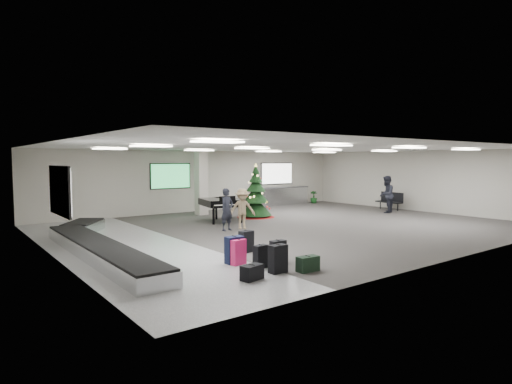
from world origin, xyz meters
TOP-DOWN VIEW (x-y plane):
  - ground at (0.00, 0.00)m, footprint 18.00×18.00m
  - room_envelope at (-0.38, 0.67)m, footprint 18.02×14.02m
  - baggage_carousel at (-7.84, -0.08)m, footprint 2.28×9.71m
  - service_counter at (5.00, 6.65)m, footprint 4.05×0.65m
  - suitcase_0 at (-5.08, -5.21)m, footprint 0.44×0.25m
  - suitcase_1 at (-5.14, -4.60)m, footprint 0.40×0.24m
  - pink_suitcase at (-5.39, -3.96)m, footprint 0.46×0.32m
  - suitcase_3 at (-4.35, -2.88)m, footprint 0.44×0.27m
  - navy_suitcase at (-5.40, -3.81)m, footprint 0.47×0.28m
  - green_duffel at (-4.41, -5.52)m, footprint 0.57×0.31m
  - suitcase_7 at (-4.46, -4.45)m, footprint 0.42×0.23m
  - black_duffel at (-5.94, -5.32)m, footprint 0.57×0.39m
  - christmas_tree at (0.57, 3.19)m, footprint 1.80×1.80m
  - grand_piano at (-1.50, 2.90)m, footprint 1.98×2.35m
  - bench at (8.28, 1.23)m, footprint 0.66×1.56m
  - traveler_a at (-2.66, 0.74)m, footprint 0.66×0.50m
  - traveler_b at (-1.93, 0.75)m, footprint 1.17×0.97m
  - traveler_bench at (6.88, 0.46)m, footprint 1.14×1.04m
  - potted_plant_left at (2.92, 6.50)m, footprint 0.59×0.57m
  - potted_plant_right at (7.54, 6.36)m, footprint 0.61×0.61m

SIDE VIEW (x-z plane):
  - ground at x=0.00m, z-range 0.00..0.00m
  - black_duffel at x=-5.94m, z-range -0.01..0.35m
  - green_duffel at x=-4.41m, z-range -0.01..0.38m
  - baggage_carousel at x=-7.84m, z-range 0.00..0.43m
  - suitcase_1 at x=-5.14m, z-range -0.01..0.59m
  - suitcase_7 at x=-4.46m, z-range -0.01..0.61m
  - suitcase_3 at x=-4.35m, z-range -0.01..0.64m
  - pink_suitcase at x=-5.39m, z-range -0.01..0.67m
  - suitcase_0 at x=-5.08m, z-range -0.01..0.69m
  - navy_suitcase at x=-5.40m, z-range -0.01..0.72m
  - potted_plant_right at x=7.54m, z-range 0.00..0.77m
  - potted_plant_left at x=2.92m, z-range 0.00..0.84m
  - bench at x=8.28m, z-range 0.06..1.02m
  - service_counter at x=5.00m, z-range 0.01..1.09m
  - traveler_b at x=-1.93m, z-range 0.00..1.58m
  - traveler_a at x=-2.66m, z-range 0.00..1.62m
  - grand_piano at x=-1.50m, z-range 0.25..1.43m
  - christmas_tree at x=0.57m, z-range -0.40..2.16m
  - traveler_bench at x=6.88m, z-range 0.00..1.91m
  - room_envelope at x=-0.38m, z-range 0.73..3.94m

